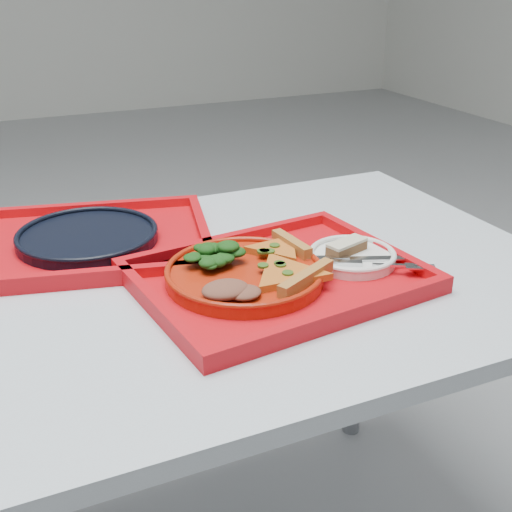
{
  "coord_description": "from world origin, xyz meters",
  "views": [
    {
      "loc": [
        -0.14,
        -0.93,
        1.24
      ],
      "look_at": [
        0.27,
        -0.01,
        0.78
      ],
      "focal_mm": 45.0,
      "sensor_mm": 36.0,
      "label": 1
    }
  ],
  "objects_px": {
    "tray_main": "(277,280)",
    "dinner_plate": "(245,276)",
    "dessert_bar": "(347,247)",
    "navy_plate": "(88,238)",
    "tray_far": "(89,244)"
  },
  "relations": [
    {
      "from": "tray_main",
      "to": "dinner_plate",
      "type": "bearing_deg",
      "value": 162.8
    },
    {
      "from": "tray_main",
      "to": "dinner_plate",
      "type": "height_order",
      "value": "dinner_plate"
    },
    {
      "from": "dessert_bar",
      "to": "dinner_plate",
      "type": "bearing_deg",
      "value": 163.55
    },
    {
      "from": "navy_plate",
      "to": "tray_main",
      "type": "bearing_deg",
      "value": -47.12
    },
    {
      "from": "tray_far",
      "to": "dessert_bar",
      "type": "distance_m",
      "value": 0.48
    },
    {
      "from": "tray_main",
      "to": "dessert_bar",
      "type": "height_order",
      "value": "dessert_bar"
    },
    {
      "from": "dinner_plate",
      "to": "dessert_bar",
      "type": "relative_size",
      "value": 3.16
    },
    {
      "from": "tray_main",
      "to": "dinner_plate",
      "type": "relative_size",
      "value": 1.73
    },
    {
      "from": "navy_plate",
      "to": "dessert_bar",
      "type": "distance_m",
      "value": 0.48
    },
    {
      "from": "tray_far",
      "to": "dinner_plate",
      "type": "height_order",
      "value": "dinner_plate"
    },
    {
      "from": "tray_far",
      "to": "navy_plate",
      "type": "bearing_deg",
      "value": 0.0
    },
    {
      "from": "tray_main",
      "to": "navy_plate",
      "type": "distance_m",
      "value": 0.38
    },
    {
      "from": "tray_far",
      "to": "navy_plate",
      "type": "distance_m",
      "value": 0.01
    },
    {
      "from": "dinner_plate",
      "to": "navy_plate",
      "type": "relative_size",
      "value": 1.0
    },
    {
      "from": "tray_main",
      "to": "dessert_bar",
      "type": "relative_size",
      "value": 5.48
    }
  ]
}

